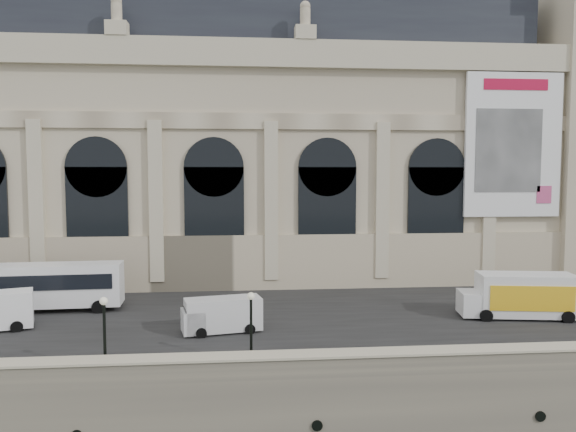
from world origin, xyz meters
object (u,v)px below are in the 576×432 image
lamp_left (105,336)px  lamp_right (251,329)px  van_c (218,315)px  box_truck (519,296)px

lamp_left → lamp_right: size_ratio=1.02×
van_c → lamp_right: lamp_right is taller
van_c → lamp_left: lamp_left is taller
van_c → lamp_right: bearing=-72.3°
box_truck → van_c: bearing=-175.3°
lamp_left → lamp_right: (7.64, 0.87, -0.05)m
lamp_right → box_truck: bearing=22.3°
lamp_left → box_truck: bearing=18.1°
box_truck → lamp_left: size_ratio=2.03×
lamp_left → lamp_right: 7.69m
box_truck → lamp_left: (-27.22, -8.92, 0.42)m
lamp_left → lamp_right: lamp_left is taller
van_c → box_truck: box_truck is taller
box_truck → lamp_right: 21.17m
box_truck → lamp_left: bearing=-161.9°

